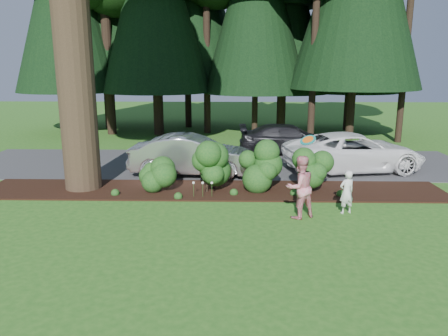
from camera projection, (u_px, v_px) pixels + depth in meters
name	position (u px, v px, depth m)	size (l,w,h in m)	color
ground	(207.00, 224.00, 12.08)	(80.00, 80.00, 0.00)	#265F1B
mulch_bed	(213.00, 190.00, 15.23)	(16.00, 2.50, 0.05)	black
driveway	(218.00, 163.00, 19.37)	(22.00, 6.00, 0.03)	#38383A
shrub_row	(235.00, 169.00, 14.93)	(6.53, 1.60, 1.61)	#154518
lily_cluster	(203.00, 184.00, 14.31)	(0.69, 0.09, 0.57)	#154518
car_silver_wagon	(192.00, 155.00, 17.11)	(1.69, 4.84, 1.59)	silver
car_white_suv	(354.00, 152.00, 17.81)	(2.61, 5.66, 1.57)	white
car_dark_suv	(289.00, 139.00, 21.36)	(1.97, 4.86, 1.41)	black
child	(347.00, 192.00, 12.81)	(0.48, 0.31, 1.30)	silver
adult	(300.00, 187.00, 12.40)	(0.88, 0.69, 1.82)	red
frisbee	(308.00, 140.00, 12.47)	(0.49, 0.44, 0.34)	#157875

